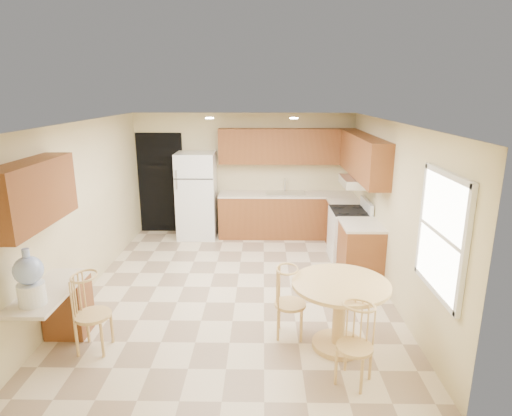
{
  "coord_description": "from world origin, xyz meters",
  "views": [
    {
      "loc": [
        0.39,
        -6.02,
        2.91
      ],
      "look_at": [
        0.29,
        0.3,
        1.18
      ],
      "focal_mm": 30.0,
      "sensor_mm": 36.0,
      "label": 1
    }
  ],
  "objects_px": {
    "stove": "(349,234)",
    "chair_table_a": "(291,298)",
    "chair_table_b": "(357,342)",
    "refrigerator": "(197,195)",
    "water_crock": "(30,279)",
    "dining_table": "(340,305)",
    "chair_desk": "(89,309)"
  },
  "relations": [
    {
      "from": "stove",
      "to": "chair_table_a",
      "type": "distance_m",
      "value": 2.85
    },
    {
      "from": "chair_table_b",
      "to": "stove",
      "type": "bearing_deg",
      "value": -67.89
    },
    {
      "from": "refrigerator",
      "to": "water_crock",
      "type": "height_order",
      "value": "refrigerator"
    },
    {
      "from": "chair_table_a",
      "to": "chair_table_b",
      "type": "relative_size",
      "value": 1.03
    },
    {
      "from": "chair_table_a",
      "to": "refrigerator",
      "type": "bearing_deg",
      "value": -151.45
    },
    {
      "from": "refrigerator",
      "to": "dining_table",
      "type": "bearing_deg",
      "value": -60.69
    },
    {
      "from": "refrigerator",
      "to": "dining_table",
      "type": "relative_size",
      "value": 1.57
    },
    {
      "from": "dining_table",
      "to": "chair_desk",
      "type": "xyz_separation_m",
      "value": [
        -2.83,
        -0.18,
        0.02
      ]
    },
    {
      "from": "dining_table",
      "to": "water_crock",
      "type": "height_order",
      "value": "water_crock"
    },
    {
      "from": "stove",
      "to": "chair_table_b",
      "type": "distance_m",
      "value": 3.51
    },
    {
      "from": "chair_table_b",
      "to": "chair_desk",
      "type": "bearing_deg",
      "value": 21.5
    },
    {
      "from": "water_crock",
      "to": "refrigerator",
      "type": "bearing_deg",
      "value": 76.66
    },
    {
      "from": "stove",
      "to": "chair_table_b",
      "type": "xyz_separation_m",
      "value": [
        -0.6,
        -3.46,
        0.05
      ]
    },
    {
      "from": "dining_table",
      "to": "water_crock",
      "type": "bearing_deg",
      "value": -172.09
    },
    {
      "from": "chair_table_a",
      "to": "water_crock",
      "type": "bearing_deg",
      "value": -72.43
    },
    {
      "from": "dining_table",
      "to": "water_crock",
      "type": "relative_size",
      "value": 1.82
    },
    {
      "from": "refrigerator",
      "to": "stove",
      "type": "height_order",
      "value": "refrigerator"
    },
    {
      "from": "chair_table_b",
      "to": "dining_table",
      "type": "bearing_deg",
      "value": -54.11
    },
    {
      "from": "chair_desk",
      "to": "water_crock",
      "type": "xyz_separation_m",
      "value": [
        -0.45,
        -0.27,
        0.48
      ]
    },
    {
      "from": "dining_table",
      "to": "chair_table_b",
      "type": "xyz_separation_m",
      "value": [
        0.05,
        -0.71,
        -0.02
      ]
    },
    {
      "from": "water_crock",
      "to": "chair_table_b",
      "type": "bearing_deg",
      "value": -4.36
    },
    {
      "from": "stove",
      "to": "chair_desk",
      "type": "relative_size",
      "value": 1.18
    },
    {
      "from": "stove",
      "to": "chair_table_a",
      "type": "bearing_deg",
      "value": -114.81
    },
    {
      "from": "stove",
      "to": "water_crock",
      "type": "xyz_separation_m",
      "value": [
        -3.92,
        -3.21,
        0.58
      ]
    },
    {
      "from": "chair_table_a",
      "to": "chair_desk",
      "type": "bearing_deg",
      "value": -76.55
    },
    {
      "from": "chair_table_a",
      "to": "chair_table_b",
      "type": "distance_m",
      "value": 1.06
    },
    {
      "from": "chair_desk",
      "to": "water_crock",
      "type": "relative_size",
      "value": 1.51
    },
    {
      "from": "chair_table_b",
      "to": "chair_desk",
      "type": "height_order",
      "value": "chair_desk"
    },
    {
      "from": "refrigerator",
      "to": "dining_table",
      "type": "distance_m",
      "value": 4.57
    },
    {
      "from": "refrigerator",
      "to": "chair_table_a",
      "type": "distance_m",
      "value": 4.17
    },
    {
      "from": "refrigerator",
      "to": "water_crock",
      "type": "distance_m",
      "value": 4.55
    },
    {
      "from": "chair_table_a",
      "to": "chair_table_b",
      "type": "xyz_separation_m",
      "value": [
        0.6,
        -0.88,
        -0.02
      ]
    }
  ]
}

